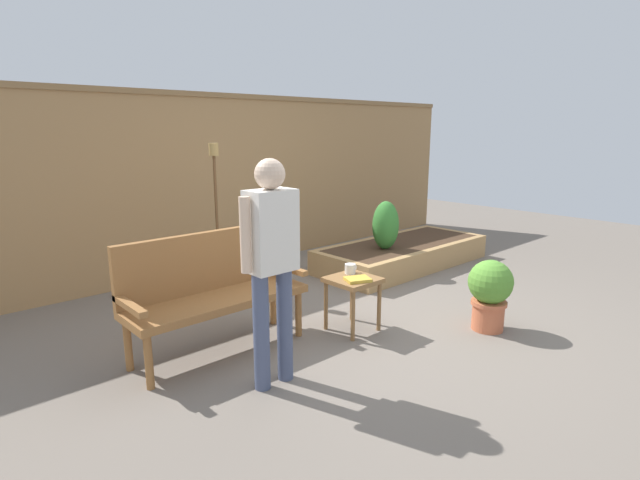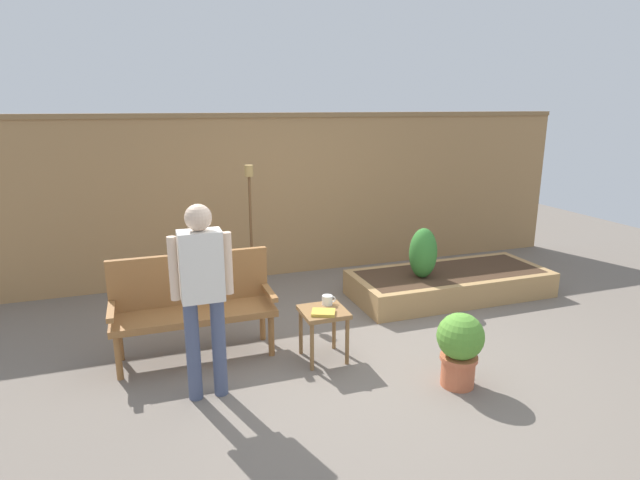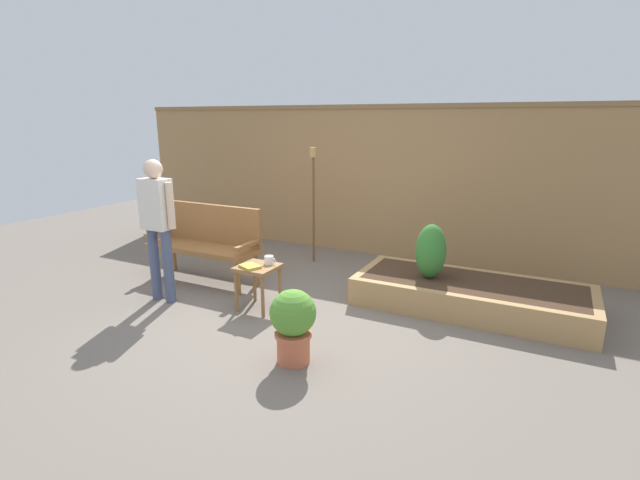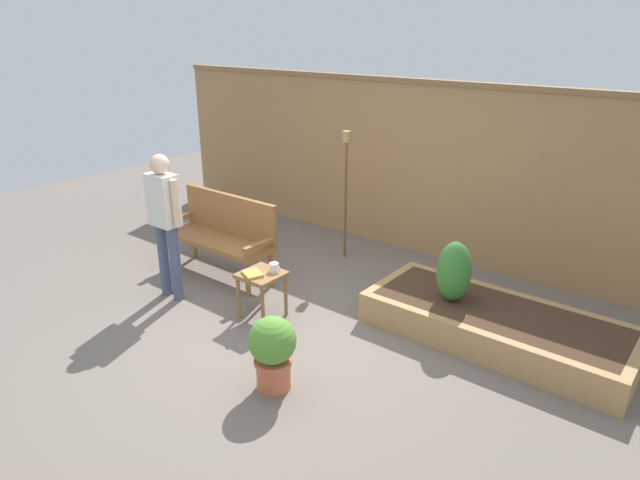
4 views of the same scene
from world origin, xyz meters
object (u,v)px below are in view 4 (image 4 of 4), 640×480
Objects in this scene: shrub_near_bench at (454,272)px; person_by_bench at (165,215)px; tiki_torch at (346,172)px; book_on_table at (253,274)px; potted_boxwood at (273,349)px; garden_bench at (223,229)px; cup_on_table at (274,267)px; side_table at (262,281)px.

person_by_bench reaches higher than shrub_near_bench.
tiki_torch is (-1.84, 0.80, 0.51)m from shrub_near_bench.
tiki_torch reaches higher than person_by_bench.
book_on_table is 0.32× the size of potted_boxwood.
shrub_near_bench is at bearing 69.11° from potted_boxwood.
garden_bench is 1.61m from tiki_torch.
cup_on_table is 0.21× the size of potted_boxwood.
cup_on_table is at bearing -18.60° from garden_bench.
garden_bench is 0.92× the size of person_by_bench.
person_by_bench is (0.02, -0.78, 0.39)m from garden_bench.
person_by_bench reaches higher than cup_on_table.
garden_bench reaches higher than book_on_table.
tiki_torch reaches higher than side_table.
side_table is at bearing -24.56° from garden_bench.
shrub_near_bench is (1.60, 1.05, 0.10)m from book_on_table.
garden_bench is 2.44× the size of shrub_near_bench.
book_on_table is 1.15m from person_by_bench.
potted_boxwood is at bearing -110.89° from shrub_near_bench.
shrub_near_bench is at bearing 9.93° from garden_bench.
shrub_near_bench is (2.66, 0.47, 0.05)m from garden_bench.
side_table is 3.65× the size of cup_on_table.
person_by_bench is at bearing -145.90° from book_on_table.
tiki_torch reaches higher than cup_on_table.
person_by_bench is (-1.97, 0.52, 0.57)m from potted_boxwood.
garden_bench is at bearing 91.12° from person_by_bench.
person_by_bench is (-0.80, -2.05, -0.17)m from tiki_torch.
shrub_near_bench is at bearing 56.78° from book_on_table.
shrub_near_bench is 0.38× the size of person_by_bench.
garden_bench reaches higher than shrub_near_bench.
cup_on_table is 0.08× the size of person_by_bench.
book_on_table is (-0.11, -0.19, -0.03)m from cup_on_table.
potted_boxwood is at bearing -33.19° from garden_bench.
tiki_torch is 1.02× the size of person_by_bench.
potted_boxwood is at bearing -65.53° from tiki_torch.
garden_bench is at bearing -170.07° from shrub_near_bench.
cup_on_table is at bearing 18.71° from person_by_bench.
cup_on_table is at bearing -78.08° from tiki_torch.
book_on_table is 1.92m from shrub_near_bench.
side_table is 1.20m from potted_boxwood.
garden_bench is 2.38m from potted_boxwood.
tiki_torch is 2.21m from person_by_bench.
potted_boxwood is (0.89, -0.80, -0.04)m from side_table.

